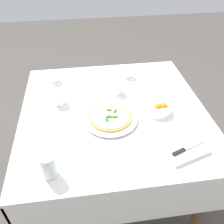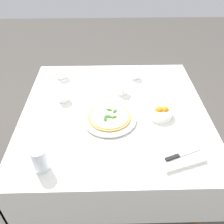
{
  "view_description": "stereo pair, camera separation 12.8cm",
  "coord_description": "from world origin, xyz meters",
  "views": [
    {
      "loc": [
        -0.17,
        -1.14,
        1.67
      ],
      "look_at": [
        -0.02,
        -0.04,
        0.76
      ],
      "focal_mm": 38.68,
      "sensor_mm": 36.0,
      "label": 1
    },
    {
      "loc": [
        -0.04,
        -1.15,
        1.67
      ],
      "look_at": [
        -0.02,
        -0.04,
        0.76
      ],
      "focal_mm": 38.68,
      "sensor_mm": 36.0,
      "label": 2
    }
  ],
  "objects": [
    {
      "name": "dining_table",
      "position": [
        0.0,
        0.0,
        0.61
      ],
      "size": [
        1.12,
        1.12,
        0.74
      ],
      "color": "white",
      "rests_on": "ground_plane"
    },
    {
      "name": "coffee_cup_center_back",
      "position": [
        -0.37,
        0.38,
        0.77
      ],
      "size": [
        0.13,
        0.13,
        0.07
      ],
      "color": "white",
      "rests_on": "dining_table"
    },
    {
      "name": "citrus_bowl",
      "position": [
        0.26,
        -0.06,
        0.77
      ],
      "size": [
        0.15,
        0.15,
        0.06
      ],
      "color": "white",
      "rests_on": "dining_table"
    },
    {
      "name": "coffee_cup_left_edge",
      "position": [
        0.05,
        0.17,
        0.77
      ],
      "size": [
        0.13,
        0.13,
        0.07
      ],
      "color": "white",
      "rests_on": "dining_table"
    },
    {
      "name": "pizza",
      "position": [
        -0.03,
        -0.09,
        0.77
      ],
      "size": [
        0.25,
        0.25,
        0.02
      ],
      "color": "tan",
      "rests_on": "pizza_plate"
    },
    {
      "name": "coffee_cup_near_right",
      "position": [
        -0.32,
        0.1,
        0.77
      ],
      "size": [
        0.13,
        0.13,
        0.07
      ],
      "color": "white",
      "rests_on": "dining_table"
    },
    {
      "name": "coffee_cup_back_corner",
      "position": [
        0.15,
        0.36,
        0.77
      ],
      "size": [
        0.13,
        0.13,
        0.06
      ],
      "color": "white",
      "rests_on": "dining_table"
    },
    {
      "name": "ground_plane",
      "position": [
        0.0,
        0.0,
        0.0
      ],
      "size": [
        8.0,
        8.0,
        0.0
      ],
      "primitive_type": "plane",
      "color": "#4C4742"
    },
    {
      "name": "pizza_plate",
      "position": [
        -0.03,
        -0.09,
        0.75
      ],
      "size": [
        0.32,
        0.32,
        0.02
      ],
      "color": "white",
      "rests_on": "dining_table"
    },
    {
      "name": "water_glass_near_left",
      "position": [
        -0.35,
        -0.43,
        0.8
      ],
      "size": [
        0.07,
        0.07,
        0.12
      ],
      "color": "white",
      "rests_on": "dining_table"
    },
    {
      "name": "napkin_folded",
      "position": [
        0.31,
        -0.38,
        0.75
      ],
      "size": [
        0.25,
        0.19,
        0.02
      ],
      "rotation": [
        0.0,
        0.0,
        0.3
      ],
      "color": "white",
      "rests_on": "dining_table"
    },
    {
      "name": "dinner_knife",
      "position": [
        0.31,
        -0.38,
        0.77
      ],
      "size": [
        0.19,
        0.09,
        0.01
      ],
      "rotation": [
        0.0,
        0.0,
        0.37
      ],
      "color": "silver",
      "rests_on": "napkin_folded"
    }
  ]
}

